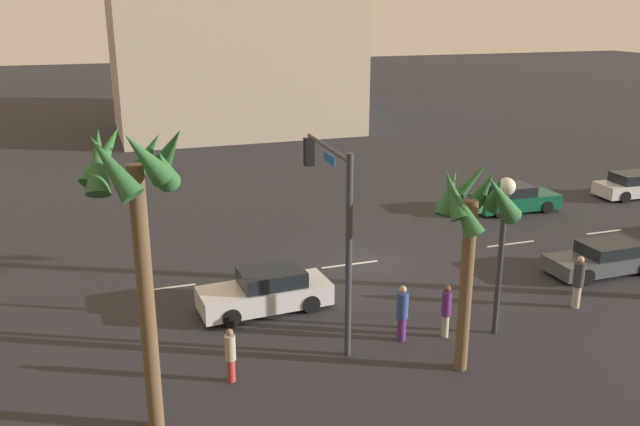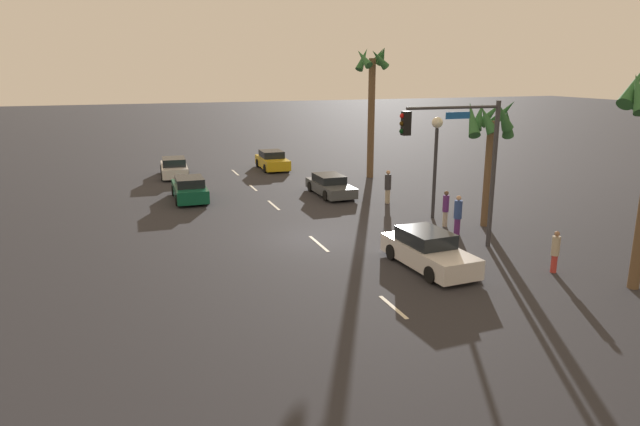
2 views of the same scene
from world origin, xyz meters
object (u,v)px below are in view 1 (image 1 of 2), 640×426
at_px(car_0, 636,186).
at_px(streetlamp, 503,224).
at_px(car_2, 514,199).
at_px(car_3, 266,292).
at_px(palm_tree_2, 137,196).
at_px(building_1, 279,25).
at_px(pedestrian_2, 578,281).
at_px(traffic_signal, 333,209).
at_px(palm_tree_0, 472,212).
at_px(pedestrian_1, 446,309).
at_px(pedestrian_3, 402,312).
at_px(building_2, 233,50).
at_px(car_1, 603,259).
at_px(pedestrian_0, 230,354).

xyz_separation_m(car_0, streetlamp, (16.61, 11.63, 3.11)).
distance_m(car_2, car_3, 16.89).
height_order(palm_tree_2, building_1, building_1).
bearing_deg(pedestrian_2, palm_tree_2, 9.24).
bearing_deg(building_1, palm_tree_2, 76.42).
bearing_deg(car_0, pedestrian_2, 40.36).
relative_size(car_3, traffic_signal, 0.74).
xyz_separation_m(car_0, palm_tree_0, (18.79, 13.25, 4.21)).
bearing_deg(pedestrian_1, pedestrian_3, -9.33).
bearing_deg(pedestrian_3, pedestrian_2, -178.14).
bearing_deg(palm_tree_0, car_2, -129.30).
xyz_separation_m(pedestrian_3, building_2, (-2.88, -39.45, 5.73)).
bearing_deg(traffic_signal, palm_tree_0, 130.82).
xyz_separation_m(pedestrian_1, building_2, (-1.43, -39.69, 5.76)).
xyz_separation_m(pedestrian_1, pedestrian_2, (-5.49, -0.46, 0.06)).
xyz_separation_m(car_3, pedestrian_1, (-4.97, 3.85, 0.30)).
height_order(car_1, traffic_signal, traffic_signal).
relative_size(car_0, streetlamp, 0.89).
relative_size(car_2, pedestrian_0, 2.75).
distance_m(car_3, pedestrian_2, 11.00).
bearing_deg(traffic_signal, car_0, -155.35).
bearing_deg(building_2, car_3, 79.49).
bearing_deg(pedestrian_2, palm_tree_0, 21.61).
height_order(pedestrian_2, building_2, building_2).
bearing_deg(palm_tree_2, car_3, -127.12).
xyz_separation_m(car_0, building_1, (11.23, -33.95, 7.89)).
distance_m(pedestrian_3, palm_tree_2, 9.69).
height_order(car_2, pedestrian_1, pedestrian_1).
distance_m(car_0, building_2, 33.54).
height_order(pedestrian_1, pedestrian_2, pedestrian_2).
bearing_deg(pedestrian_2, pedestrian_0, 4.07).
bearing_deg(car_3, pedestrian_0, 63.53).
xyz_separation_m(car_1, building_2, (7.26, -36.86, 6.14)).
xyz_separation_m(pedestrian_1, palm_tree_2, (9.36, 1.95, 5.15)).
bearing_deg(palm_tree_2, streetlamp, -171.44).
height_order(palm_tree_0, building_2, building_2).
relative_size(car_1, pedestrian_0, 2.77).
relative_size(car_2, building_1, 0.25).
bearing_deg(palm_tree_0, pedestrian_0, -12.66).
xyz_separation_m(pedestrian_0, building_1, (-14.16, -45.72, 7.66)).
xyz_separation_m(car_3, building_2, (-6.40, -35.84, 6.05)).
height_order(pedestrian_0, palm_tree_2, palm_tree_2).
height_order(streetlamp, pedestrian_2, streetlamp).
bearing_deg(palm_tree_2, car_1, -165.17).
relative_size(pedestrian_2, pedestrian_3, 1.03).
distance_m(car_1, car_3, 13.71).
distance_m(car_2, building_2, 30.42).
bearing_deg(pedestrian_1, car_1, -161.99).
distance_m(car_0, car_2, 8.05).
bearing_deg(car_1, building_1, -87.78).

